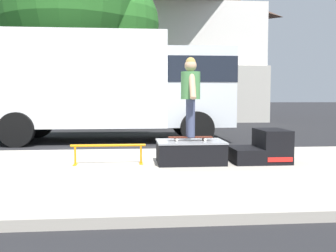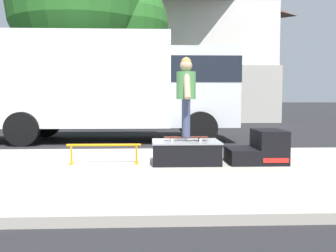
% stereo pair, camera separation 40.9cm
% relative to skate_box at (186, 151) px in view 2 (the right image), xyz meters
% --- Properties ---
extents(ground_plane, '(140.00, 140.00, 0.00)m').
position_rel_skate_box_xyz_m(ground_plane, '(-1.42, 2.47, -0.33)').
color(ground_plane, black).
extents(sidewalk_slab, '(50.00, 5.00, 0.12)m').
position_rel_skate_box_xyz_m(sidewalk_slab, '(-1.42, -0.53, -0.27)').
color(sidewalk_slab, '#A8A093').
rests_on(sidewalk_slab, ground).
extents(skate_box, '(1.19, 0.83, 0.40)m').
position_rel_skate_box_xyz_m(skate_box, '(0.00, 0.00, 0.00)').
color(skate_box, black).
rests_on(skate_box, sidewalk_slab).
extents(kicker_ramp, '(1.00, 0.82, 0.59)m').
position_rel_skate_box_xyz_m(kicker_ramp, '(1.34, -0.00, 0.03)').
color(kicker_ramp, black).
rests_on(kicker_ramp, sidewalk_slab).
extents(grind_rail, '(1.30, 0.28, 0.35)m').
position_rel_skate_box_xyz_m(grind_rail, '(-1.45, 0.03, 0.04)').
color(grind_rail, orange).
rests_on(grind_rail, sidewalk_slab).
extents(skateboard, '(0.78, 0.22, 0.07)m').
position_rel_skate_box_xyz_m(skateboard, '(0.00, 0.02, 0.24)').
color(skateboard, '#4C1E14').
rests_on(skateboard, skate_box).
extents(skater_kid, '(0.34, 0.72, 1.40)m').
position_rel_skate_box_xyz_m(skater_kid, '(0.00, 0.02, 1.08)').
color(skater_kid, '#3F4766').
rests_on(skater_kid, skateboard).
extents(box_truck, '(6.91, 2.63, 3.05)m').
position_rel_skate_box_xyz_m(box_truck, '(-1.61, 4.67, 1.37)').
color(box_truck, white).
rests_on(box_truck, ground).
extents(street_tree_main, '(6.52, 5.92, 7.96)m').
position_rel_skate_box_xyz_m(street_tree_main, '(-3.09, 9.63, 4.50)').
color(street_tree_main, brown).
rests_on(street_tree_main, ground).
extents(house_behind, '(9.54, 8.22, 8.40)m').
position_rel_skate_box_xyz_m(house_behind, '(1.27, 16.13, 3.91)').
color(house_behind, silver).
rests_on(house_behind, ground).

